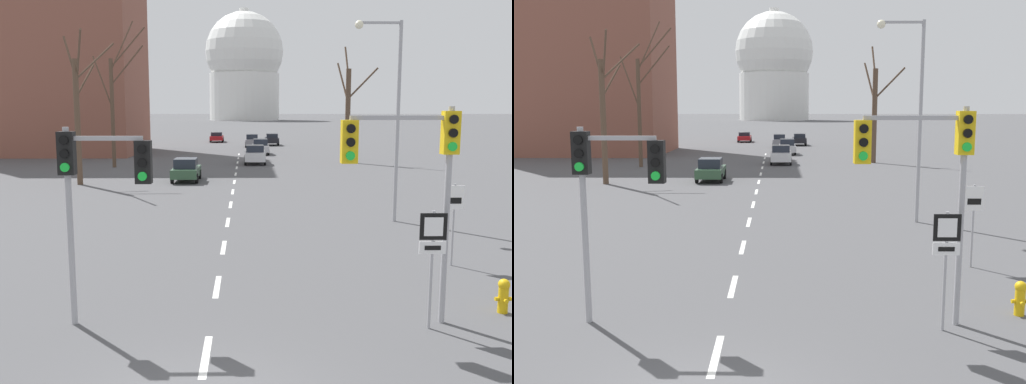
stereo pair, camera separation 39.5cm
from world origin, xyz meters
The scene contains 29 objects.
lane_stripe_0 centered at (0.00, 2.34, 0.00)m, with size 0.16×2.00×0.01m, color silver.
lane_stripe_1 centered at (0.00, 6.84, 0.00)m, with size 0.16×2.00×0.01m, color silver.
lane_stripe_2 centered at (0.00, 11.34, 0.00)m, with size 0.16×2.00×0.01m, color silver.
lane_stripe_3 centered at (0.00, 15.84, 0.00)m, with size 0.16×2.00×0.01m, color silver.
lane_stripe_4 centered at (0.00, 20.34, 0.00)m, with size 0.16×2.00×0.01m, color silver.
lane_stripe_5 centered at (0.00, 24.84, 0.00)m, with size 0.16×2.00×0.01m, color silver.
lane_stripe_6 centered at (0.00, 29.34, 0.00)m, with size 0.16×2.00×0.01m, color silver.
lane_stripe_7 centered at (0.00, 33.84, 0.00)m, with size 0.16×2.00×0.01m, color silver.
lane_stripe_8 centered at (0.00, 38.34, 0.00)m, with size 0.16×2.00×0.01m, color silver.
lane_stripe_9 centered at (0.00, 42.84, 0.00)m, with size 0.16×2.00×0.01m, color silver.
lane_stripe_10 centered at (0.00, 47.34, 0.00)m, with size 0.16×2.00×0.01m, color silver.
lane_stripe_11 centered at (0.00, 51.84, 0.00)m, with size 0.16×2.00×0.01m, color silver.
traffic_signal_near_right centered at (4.58, 4.08, 3.80)m, with size 2.61×0.34×4.99m.
traffic_signal_near_left centered at (-2.56, 4.13, 3.43)m, with size 2.05×0.34×4.54m.
route_sign_post centered at (4.96, 3.71, 1.86)m, with size 0.60×0.08×2.72m.
speed_limit_sign centered at (7.32, 8.87, 1.77)m, with size 0.60×0.08×2.62m.
fire_hydrant centered at (7.08, 4.69, 0.46)m, with size 0.40×0.34×0.85m.
street_lamp_right centered at (6.97, 15.95, 5.22)m, with size 2.03×0.36×8.56m.
sedan_near_left centered at (-3.44, 73.26, 0.73)m, with size 1.91×4.19×1.42m.
sedan_near_right centered at (-3.27, 29.80, 0.79)m, with size 1.80×3.87×1.56m.
sedan_mid_centre centered at (1.49, 62.85, 0.81)m, with size 1.71×4.12×1.61m.
sedan_far_left centered at (2.29, 51.74, 0.82)m, with size 1.80×3.86×1.64m.
sedan_far_right centered at (4.13, 66.22, 0.80)m, with size 1.79×3.83×1.53m.
sedan_distant_centre centered at (1.55, 41.44, 0.85)m, with size 1.86×3.99×1.68m.
bare_tree_left_near centered at (-9.89, 28.22, 4.61)m, with size 3.17×4.20×9.54m.
bare_tree_right_near centered at (9.92, 42.74, 4.65)m, with size 2.97×4.06×10.38m.
bare_tree_left_far centered at (-10.07, 38.98, 5.30)m, with size 4.54×2.41×12.16m.
capitol_dome centered at (0.00, 210.02, 20.06)m, with size 29.16×29.16×41.19m.
apartment_block_left centered at (-19.86, 54.07, 12.96)m, with size 18.00×14.00×25.93m, color brown.
Camera 1 is at (0.84, -8.55, 4.98)m, focal length 40.00 mm.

